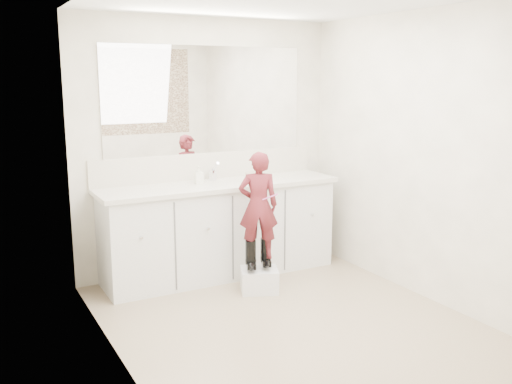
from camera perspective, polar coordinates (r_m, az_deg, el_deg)
floor at (r=4.53m, az=3.14°, el=-12.74°), size 3.00×3.00×0.00m
wall_back at (r=5.51m, az=-4.93°, el=4.56°), size 2.60×0.00×2.60m
wall_front at (r=3.04m, az=18.35°, el=-1.57°), size 2.60×0.00×2.60m
wall_left at (r=3.68m, az=-14.17°, el=0.86°), size 0.00×3.00×3.00m
wall_right at (r=4.99m, az=16.16°, el=3.45°), size 0.00×3.00×3.00m
vanity_cabinet at (r=5.41m, az=-3.62°, el=-3.92°), size 2.20×0.55×0.85m
countertop at (r=5.29m, az=-3.62°, el=0.69°), size 2.28×0.58×0.04m
backsplash at (r=5.52m, az=-4.84°, el=2.64°), size 2.28×0.03×0.25m
mirror at (r=5.46m, az=-4.96°, el=9.14°), size 2.00×0.02×1.00m
dot_panel at (r=2.98m, az=18.76°, el=6.93°), size 2.00×0.01×1.20m
faucet at (r=5.43m, az=-4.36°, el=1.70°), size 0.08×0.08×0.10m
cup at (r=5.38m, az=-0.63°, el=1.57°), size 0.11×0.11×0.09m
soap_bottle at (r=5.26m, az=-5.75°, el=1.72°), size 0.08×0.08×0.16m
step_stool at (r=5.07m, az=0.33°, el=-8.80°), size 0.40×0.37×0.20m
boot_left at (r=4.97m, az=-0.54°, el=-6.34°), size 0.16×0.20×0.27m
boot_right at (r=5.04m, az=0.98°, el=-6.09°), size 0.16×0.20×0.27m
toddler at (r=4.89m, az=0.23°, el=-1.35°), size 0.40×0.34×0.94m
toothbrush at (r=4.84m, az=1.41°, el=-0.50°), size 0.13×0.06×0.06m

